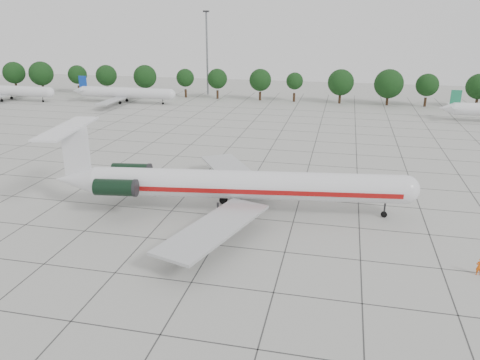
{
  "coord_description": "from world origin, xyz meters",
  "views": [
    {
      "loc": [
        13.14,
        -53.13,
        24.39
      ],
      "look_at": [
        0.27,
        4.21,
        3.5
      ],
      "focal_mm": 35.0,
      "sensor_mm": 36.0,
      "label": 1
    }
  ],
  "objects_px": {
    "ground_crew": "(479,267)",
    "floodlight_mast": "(207,48)",
    "main_airliner": "(226,184)",
    "bg_airliner_a": "(8,91)",
    "bg_airliner_b": "(125,93)"
  },
  "relations": [
    {
      "from": "ground_crew",
      "to": "floodlight_mast",
      "type": "xyz_separation_m",
      "value": [
        -57.32,
        100.42,
        13.36
      ]
    },
    {
      "from": "main_airliner",
      "to": "ground_crew",
      "type": "relative_size",
      "value": 25.39
    },
    {
      "from": "ground_crew",
      "to": "bg_airliner_a",
      "type": "relative_size",
      "value": 0.07
    },
    {
      "from": "ground_crew",
      "to": "bg_airliner_b",
      "type": "xyz_separation_m",
      "value": [
        -76.28,
        80.47,
        1.99
      ]
    },
    {
      "from": "ground_crew",
      "to": "bg_airliner_a",
      "type": "bearing_deg",
      "value": -37.28
    },
    {
      "from": "bg_airliner_b",
      "to": "floodlight_mast",
      "type": "relative_size",
      "value": 1.11
    },
    {
      "from": "main_airliner",
      "to": "bg_airliner_b",
      "type": "bearing_deg",
      "value": 116.45
    },
    {
      "from": "bg_airliner_b",
      "to": "main_airliner",
      "type": "bearing_deg",
      "value": -55.82
    },
    {
      "from": "ground_crew",
      "to": "bg_airliner_a",
      "type": "xyz_separation_m",
      "value": [
        -112.02,
        76.28,
        1.99
      ]
    },
    {
      "from": "bg_airliner_b",
      "to": "floodlight_mast",
      "type": "distance_m",
      "value": 29.79
    },
    {
      "from": "ground_crew",
      "to": "floodlight_mast",
      "type": "relative_size",
      "value": 0.07
    },
    {
      "from": "bg_airliner_b",
      "to": "floodlight_mast",
      "type": "height_order",
      "value": "floodlight_mast"
    },
    {
      "from": "bg_airliner_b",
      "to": "floodlight_mast",
      "type": "bearing_deg",
      "value": 46.46
    },
    {
      "from": "bg_airliner_a",
      "to": "bg_airliner_b",
      "type": "height_order",
      "value": "same"
    },
    {
      "from": "bg_airliner_a",
      "to": "main_airliner",
      "type": "bearing_deg",
      "value": -38.46
    }
  ]
}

